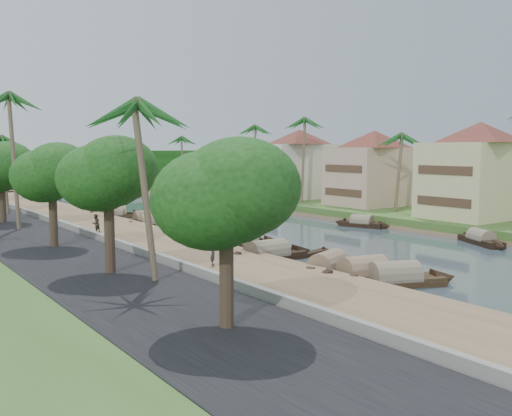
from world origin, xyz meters
TOP-DOWN VIEW (x-y plane):
  - ground at (0.00, 0.00)m, footprint 220.00×220.00m
  - left_bank at (-16.00, 20.00)m, footprint 10.00×180.00m
  - right_bank at (19.00, 20.00)m, footprint 16.00×180.00m
  - road at (-24.50, 20.00)m, footprint 8.00×180.00m
  - retaining_wall at (-20.20, 20.00)m, footprint 0.40×180.00m
  - far_right_fill at (56.00, 20.00)m, footprint 60.00×220.00m
  - treeline at (0.00, 100.00)m, footprint 120.00×14.00m
  - bridge at (0.00, 72.00)m, footprint 28.00×4.00m
  - building_near at (18.99, -2.00)m, footprint 14.85×14.85m
  - building_mid at (19.99, 14.00)m, footprint 14.11×14.11m
  - building_far at (18.99, 28.00)m, footprint 15.59×15.59m
  - building_distant at (19.99, 48.00)m, footprint 12.62×12.62m
  - sampan_0 at (-8.58, -14.25)m, footprint 8.78×4.97m
  - sampan_1 at (-9.26, -12.22)m, footprint 8.70×3.80m
  - sampan_2 at (-9.49, -9.15)m, footprint 8.57×4.56m
  - sampan_3 at (-10.16, -3.04)m, footprint 8.89×2.18m
  - sampan_4 at (-10.39, -2.33)m, footprint 6.64×2.02m
  - sampan_5 at (-8.75, 2.76)m, footprint 7.47×4.39m
  - sampan_6 at (-8.97, 2.51)m, footprint 8.37×3.60m
  - sampan_7 at (-8.54, 7.34)m, footprint 8.16×1.95m
  - sampan_8 at (-9.20, 12.50)m, footprint 6.37×3.37m
  - sampan_9 at (-7.80, 18.69)m, footprint 9.48×2.13m
  - sampan_10 at (-9.40, 18.60)m, footprint 8.26×3.08m
  - sampan_11 at (-8.42, 22.81)m, footprint 7.38×2.44m
  - sampan_12 at (-9.73, 29.62)m, footprint 8.03×5.53m
  - sampan_13 at (-9.60, 29.53)m, footprint 8.62×3.66m
  - sampan_14 at (9.95, -8.31)m, footprint 4.64×7.43m
  - sampan_15 at (9.57, 5.95)m, footprint 3.61×6.83m
  - sampan_16 at (9.68, 22.97)m, footprint 3.77×7.58m
  - canoe_1 at (-5.95, -3.38)m, footprint 5.13×1.89m
  - canoe_2 at (-10.58, 23.92)m, footprint 6.16×2.59m
  - palm_1 at (16.00, 6.64)m, footprint 3.20×3.20m
  - palm_2 at (15.00, 22.50)m, footprint 3.20×3.20m
  - palm_3 at (16.00, 36.10)m, footprint 3.20×3.20m
  - palm_4 at (-23.00, -9.62)m, footprint 3.20×3.20m
  - palm_5 at (-24.00, 15.71)m, footprint 3.20×3.20m
  - palm_6 at (-22.00, 29.12)m, footprint 3.20×3.20m
  - palm_7 at (14.00, 54.99)m, footprint 3.20×3.20m
  - tree_0 at (-24.00, -18.70)m, footprint 4.90×4.90m
  - tree_1 at (-24.00, -6.18)m, footprint 4.74×4.74m
  - tree_2 at (-24.00, 4.86)m, footprint 4.78×4.78m
  - tree_3 at (-24.00, 21.58)m, footprint 5.54×5.54m
  - tree_6 at (24.00, 28.36)m, footprint 4.65×4.65m
  - person_near at (-16.53, -5.39)m, footprint 0.56×0.62m
  - person_far at (-17.72, 13.41)m, footprint 1.07×1.00m

SIDE VIEW (x-z plane):
  - ground at x=0.00m, z-range 0.00..0.00m
  - canoe_1 at x=-5.95m, z-range -0.31..0.51m
  - canoe_2 at x=-10.58m, z-range -0.35..0.55m
  - left_bank at x=-16.00m, z-range 0.00..0.80m
  - sampan_15 at x=9.57m, z-range -0.53..1.34m
  - sampan_16 at x=9.68m, z-range -0.54..1.35m
  - sampan_14 at x=9.95m, z-range -0.54..1.35m
  - sampan_4 at x=-10.39m, z-range -0.55..1.36m
  - sampan_8 at x=-9.20m, z-range -0.58..1.39m
  - sampan_12 at x=-9.73m, z-range -0.60..1.42m
  - sampan_11 at x=-8.42m, z-range -0.64..1.46m
  - sampan_7 at x=-8.54m, z-range -0.67..1.50m
  - sampan_10 at x=-9.40m, z-range -0.70..1.53m
  - sampan_2 at x=-9.49m, z-range -0.70..1.54m
  - sampan_0 at x=-8.58m, z-range -0.73..1.57m
  - sampan_13 at x=-9.60m, z-range -0.73..1.57m
  - sampan_5 at x=-8.75m, z-range -0.75..1.58m
  - sampan_9 at x=-7.80m, z-range -0.76..1.60m
  - sampan_3 at x=-10.16m, z-range -0.76..1.60m
  - sampan_6 at x=-8.97m, z-range -0.78..1.63m
  - sampan_1 at x=-9.26m, z-range -0.82..1.67m
  - far_right_fill at x=56.00m, z-range 0.00..1.15m
  - right_bank at x=19.00m, z-range 0.00..1.20m
  - road at x=-24.50m, z-range 0.00..1.40m
  - retaining_wall at x=-20.20m, z-range 0.80..1.90m
  - person_near at x=-16.53m, z-range 0.80..2.23m
  - person_far at x=-17.72m, z-range 0.80..2.56m
  - bridge at x=0.00m, z-range 0.52..2.92m
  - treeline at x=0.00m, z-range 0.00..8.00m
  - tree_6 at x=24.00m, z-range 2.49..9.04m
  - building_distant at x=19.99m, z-range 1.28..10.48m
  - building_mid at x=19.99m, z-range 1.28..10.98m
  - building_near at x=18.99m, z-range 1.28..11.48m
  - building_far at x=18.99m, z-range 1.28..11.48m
  - tree_3 at x=-24.00m, z-range 2.87..10.51m
  - tree_0 at x=-24.00m, z-range 3.01..10.44m
  - tree_2 at x=-24.00m, z-range 3.05..10.46m
  - tree_1 at x=-24.00m, z-range 3.20..10.92m
  - palm_6 at x=-22.00m, z-range 4.62..14.53m
  - palm_1 at x=16.00m, z-range 4.70..15.19m
  - palm_7 at x=14.00m, z-range 4.88..15.79m
  - palm_4 at x=-23.00m, z-range 5.19..16.31m
  - palm_3 at x=16.00m, z-range 5.58..17.97m
  - palm_2 at x=15.00m, z-range 5.82..18.75m
  - palm_5 at x=-24.00m, z-range 6.24..19.65m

